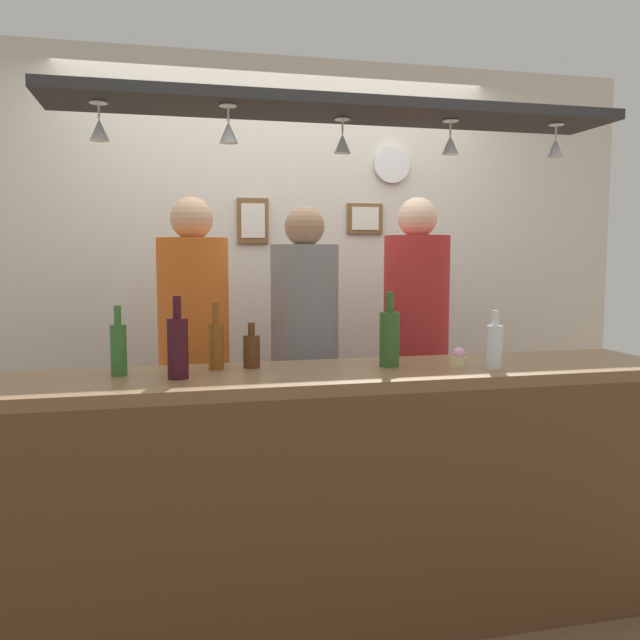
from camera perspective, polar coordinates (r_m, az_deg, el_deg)
name	(u,v)px	position (r m, az deg, el deg)	size (l,w,h in m)	color
ground_plane	(325,576)	(3.23, 0.44, -21.17)	(8.00, 8.00, 0.00)	brown
back_wall	(281,281)	(3.96, -3.36, 3.36)	(4.40, 0.06, 2.60)	silver
bar_counter	(358,464)	(2.52, 3.26, -12.27)	(2.70, 0.55, 1.01)	brown
overhead_glass_rack	(344,109)	(2.65, 2.10, 17.68)	(2.20, 0.36, 0.04)	black
hanging_wineglass_far_left	(99,129)	(2.54, -18.48, 15.38)	(0.07, 0.07, 0.13)	silver
hanging_wineglass_left	(228,131)	(2.48, -7.89, 15.83)	(0.07, 0.07, 0.13)	silver
hanging_wineglass_center_left	(342,142)	(2.70, 1.95, 15.06)	(0.07, 0.07, 0.13)	silver
hanging_wineglass_center	(450,144)	(2.77, 11.15, 14.69)	(0.07, 0.07, 0.13)	silver
hanging_wineglass_center_right	(555,147)	(2.96, 19.62, 13.89)	(0.07, 0.07, 0.13)	silver
person_left_orange_shirt	(194,340)	(3.26, -10.80, -1.70)	(0.34, 0.34, 1.73)	#2D334C
person_middle_grey_shirt	(304,341)	(3.33, -1.39, -1.83)	(0.34, 0.34, 1.70)	#2D334C
person_right_red_shirt	(416,331)	(3.50, 8.26, -0.93)	(0.34, 0.34, 1.75)	#2D334C
bottle_beer_brown_stubby	(252,350)	(2.64, -5.91, -2.57)	(0.07, 0.07, 0.18)	#512D14
bottle_beer_green_import	(118,348)	(2.56, -16.97, -2.30)	(0.06, 0.06, 0.26)	#336B2D
bottle_soda_clear	(494,345)	(2.69, 14.80, -2.12)	(0.06, 0.06, 0.23)	silver
bottle_wine_dark_red	(178,346)	(2.44, -12.16, -2.22)	(0.08, 0.08, 0.30)	#380F19
bottle_beer_amber_tall	(216,344)	(2.62, -8.94, -2.02)	(0.06, 0.06, 0.26)	brown
bottle_champagne_green	(389,337)	(2.66, 6.00, -1.47)	(0.08, 0.08, 0.30)	#2D5623
cupcake	(459,358)	(2.70, 11.88, -3.21)	(0.06, 0.06, 0.08)	beige
picture_frame_crest	(253,221)	(3.90, -5.81, 8.51)	(0.18, 0.02, 0.26)	brown
picture_frame_upper_small	(365,219)	(4.04, 3.89, 8.71)	(0.22, 0.02, 0.18)	brown
wall_clock	(392,165)	(4.12, 6.21, 13.16)	(0.22, 0.22, 0.03)	white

